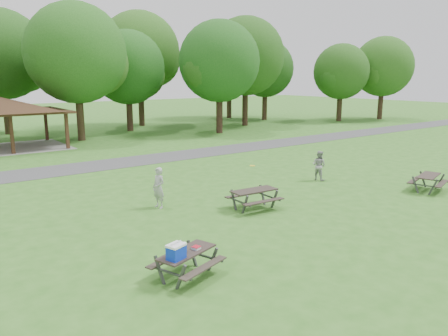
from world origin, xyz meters
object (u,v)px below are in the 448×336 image
picnic_table_near (183,255)px  frisbee_catcher (319,166)px  frisbee_thrower (159,188)px  picnic_table_middle (254,194)px

picnic_table_near → frisbee_catcher: (11.42, 5.40, 0.08)m
picnic_table_near → frisbee_thrower: frisbee_thrower is taller
picnic_table_near → picnic_table_middle: 6.63m
picnic_table_middle → frisbee_thrower: frisbee_thrower is taller
picnic_table_middle → frisbee_thrower: 3.83m
picnic_table_near → frisbee_catcher: size_ratio=1.35×
picnic_table_middle → frisbee_catcher: (5.88, 1.77, 0.16)m
picnic_table_middle → frisbee_catcher: frisbee_catcher is taller
picnic_table_near → frisbee_catcher: 12.64m
frisbee_thrower → frisbee_catcher: bearing=74.1°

